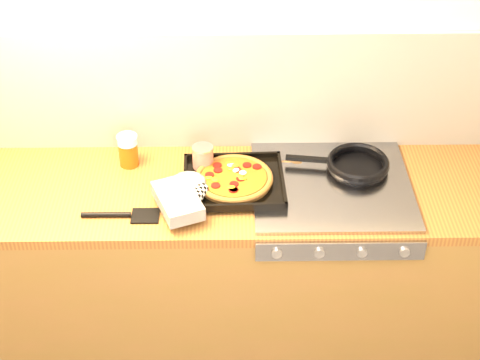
{
  "coord_description": "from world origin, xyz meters",
  "views": [
    {
      "loc": [
        0.07,
        -1.12,
        2.6
      ],
      "look_at": [
        0.1,
        1.08,
        0.95
      ],
      "focal_mm": 55.0,
      "sensor_mm": 36.0,
      "label": 1
    }
  ],
  "objects_px": {
    "pizza_on_tray": "(218,184)",
    "juice_glass": "(128,150)",
    "frying_pan": "(356,164)",
    "tomato_can": "(203,159)"
  },
  "relations": [
    {
      "from": "pizza_on_tray",
      "to": "juice_glass",
      "type": "distance_m",
      "value": 0.4
    },
    {
      "from": "pizza_on_tray",
      "to": "juice_glass",
      "type": "relative_size",
      "value": 3.77
    },
    {
      "from": "pizza_on_tray",
      "to": "frying_pan",
      "type": "height_order",
      "value": "pizza_on_tray"
    },
    {
      "from": "frying_pan",
      "to": "tomato_can",
      "type": "relative_size",
      "value": 3.58
    },
    {
      "from": "tomato_can",
      "to": "juice_glass",
      "type": "bearing_deg",
      "value": 169.68
    },
    {
      "from": "pizza_on_tray",
      "to": "frying_pan",
      "type": "xyz_separation_m",
      "value": [
        0.54,
        0.13,
        -0.0
      ]
    },
    {
      "from": "pizza_on_tray",
      "to": "frying_pan",
      "type": "relative_size",
      "value": 1.2
    },
    {
      "from": "juice_glass",
      "to": "tomato_can",
      "type": "bearing_deg",
      "value": -10.32
    },
    {
      "from": "frying_pan",
      "to": "juice_glass",
      "type": "height_order",
      "value": "juice_glass"
    },
    {
      "from": "frying_pan",
      "to": "juice_glass",
      "type": "distance_m",
      "value": 0.89
    }
  ]
}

